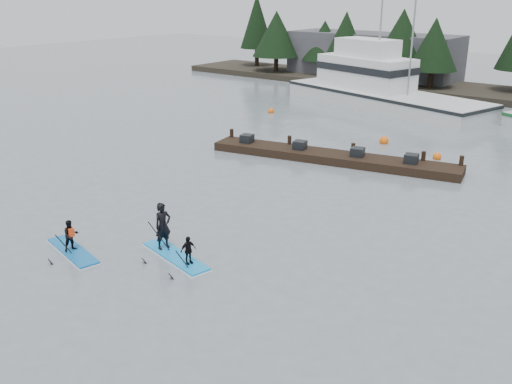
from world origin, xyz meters
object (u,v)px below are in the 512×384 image
Objects in this scene: floating_dock at (332,157)px; paddleboard_solo at (72,243)px; fishing_boat_large at (379,97)px; paddleboard_duo at (171,240)px.

floating_dock is 4.45× the size of paddleboard_solo.
fishing_boat_large is 17.37m from floating_dock.
floating_dock is 4.10× the size of paddleboard_duo.
paddleboard_solo is 3.80m from paddleboard_duo.
floating_dock is 16.58m from paddleboard_solo.
fishing_boat_large is 5.82× the size of paddleboard_solo.
paddleboard_duo reaches higher than floating_dock.
paddleboard_duo is at bearing -95.33° from floating_dock.
fishing_boat_large is 33.27m from paddleboard_solo.
paddleboard_duo is at bearing 47.22° from paddleboard_solo.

